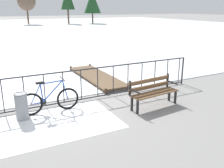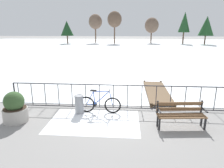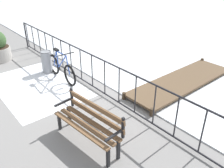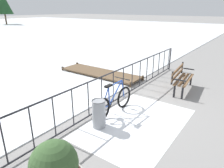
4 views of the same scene
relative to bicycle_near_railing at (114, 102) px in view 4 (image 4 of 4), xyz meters
name	(u,v)px [view 4 (image 4 of 4)]	position (x,y,z in m)	size (l,w,h in m)	color
ground_plane	(118,101)	(0.82, 0.38, -0.37)	(160.00, 160.00, 0.00)	gray
snow_patch	(137,123)	(-0.08, -0.82, -0.36)	(3.24, 2.13, 0.01)	white
railing_fence	(118,85)	(0.82, 0.38, 0.19)	(9.06, 0.06, 1.07)	#232328
bicycle_near_railing	(114,102)	(0.00, 0.00, 0.00)	(1.71, 0.52, 0.97)	black
park_bench	(181,77)	(2.90, -0.96, 0.14)	(1.64, 0.63, 0.89)	brown
trash_bin	(99,114)	(-0.79, -0.10, 0.00)	(0.35, 0.35, 0.73)	gray
wooden_dock	(100,73)	(2.62, 2.59, -0.25)	(1.10, 3.91, 0.20)	brown
tree_centre	(3,3)	(16.94, 36.18, 3.36)	(3.03, 3.03, 5.65)	brown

